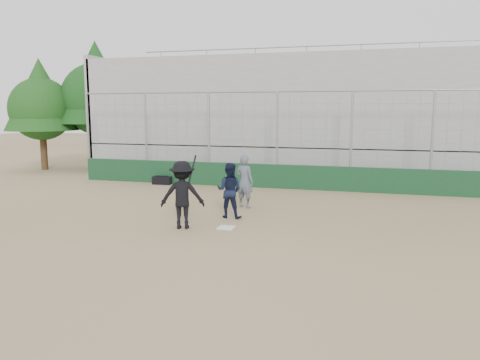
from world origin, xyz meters
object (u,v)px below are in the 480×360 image
(batter_at_plate, at_px, (182,195))
(equipment_bag, at_px, (162,180))
(catcher_crouched, at_px, (229,199))
(umpire, at_px, (245,184))

(batter_at_plate, bearing_deg, equipment_bag, 119.49)
(batter_at_plate, distance_m, catcher_crouched, 1.80)
(batter_at_plate, distance_m, equipment_bag, 7.95)
(catcher_crouched, relative_size, umpire, 0.71)
(umpire, height_order, equipment_bag, umpire)
(catcher_crouched, height_order, equipment_bag, catcher_crouched)
(catcher_crouched, distance_m, equipment_bag, 7.19)
(umpire, distance_m, equipment_bag, 6.14)
(umpire, bearing_deg, equipment_bag, -19.34)
(equipment_bag, bearing_deg, catcher_crouched, -48.28)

